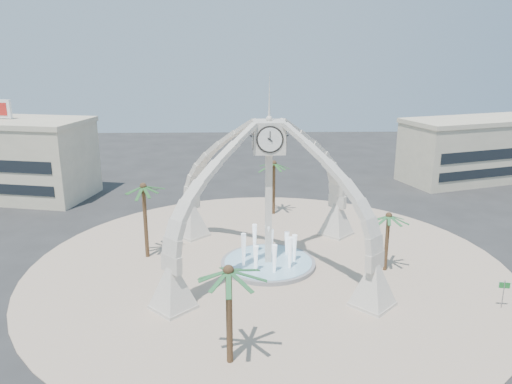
{
  "coord_description": "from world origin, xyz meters",
  "views": [
    {
      "loc": [
        -2.12,
        -38.83,
        17.74
      ],
      "look_at": [
        -0.97,
        2.0,
        5.95
      ],
      "focal_mm": 35.0,
      "sensor_mm": 36.0,
      "label": 1
    }
  ],
  "objects_px": {
    "fountain": "(268,263)",
    "palm_east": "(389,216)",
    "palm_west": "(143,188)",
    "street_sign": "(504,289)",
    "clock_tower": "(269,192)",
    "palm_north": "(274,164)",
    "palm_south": "(229,272)"
  },
  "relations": [
    {
      "from": "clock_tower",
      "to": "street_sign",
      "type": "relative_size",
      "value": 8.3
    },
    {
      "from": "street_sign",
      "to": "palm_east",
      "type": "bearing_deg",
      "value": 146.08
    },
    {
      "from": "palm_west",
      "to": "palm_north",
      "type": "height_order",
      "value": "palm_west"
    },
    {
      "from": "palm_west",
      "to": "palm_north",
      "type": "bearing_deg",
      "value": 44.26
    },
    {
      "from": "palm_east",
      "to": "palm_south",
      "type": "height_order",
      "value": "palm_south"
    },
    {
      "from": "palm_north",
      "to": "palm_south",
      "type": "bearing_deg",
      "value": -98.86
    },
    {
      "from": "palm_north",
      "to": "palm_south",
      "type": "height_order",
      "value": "palm_south"
    },
    {
      "from": "palm_east",
      "to": "palm_west",
      "type": "bearing_deg",
      "value": 170.61
    },
    {
      "from": "palm_north",
      "to": "street_sign",
      "type": "bearing_deg",
      "value": -55.21
    },
    {
      "from": "clock_tower",
      "to": "palm_west",
      "type": "bearing_deg",
      "value": 168.52
    },
    {
      "from": "fountain",
      "to": "street_sign",
      "type": "xyz_separation_m",
      "value": [
        16.14,
        -7.68,
        1.26
      ]
    },
    {
      "from": "fountain",
      "to": "palm_west",
      "type": "xyz_separation_m",
      "value": [
        -10.55,
        2.14,
        6.08
      ]
    },
    {
      "from": "clock_tower",
      "to": "palm_east",
      "type": "distance_m",
      "value": 9.86
    },
    {
      "from": "street_sign",
      "to": "clock_tower",
      "type": "bearing_deg",
      "value": 165.52
    },
    {
      "from": "fountain",
      "to": "palm_west",
      "type": "bearing_deg",
      "value": 168.52
    },
    {
      "from": "palm_east",
      "to": "palm_west",
      "type": "relative_size",
      "value": 0.76
    },
    {
      "from": "fountain",
      "to": "palm_east",
      "type": "xyz_separation_m",
      "value": [
        9.63,
        -1.19,
        4.45
      ]
    },
    {
      "from": "fountain",
      "to": "clock_tower",
      "type": "bearing_deg",
      "value": -90.0
    },
    {
      "from": "palm_west",
      "to": "palm_south",
      "type": "xyz_separation_m",
      "value": [
        7.61,
        -15.58,
        -0.57
      ]
    },
    {
      "from": "street_sign",
      "to": "fountain",
      "type": "bearing_deg",
      "value": 165.52
    },
    {
      "from": "fountain",
      "to": "palm_south",
      "type": "height_order",
      "value": "palm_south"
    },
    {
      "from": "fountain",
      "to": "palm_east",
      "type": "relative_size",
      "value": 1.47
    },
    {
      "from": "clock_tower",
      "to": "palm_south",
      "type": "xyz_separation_m",
      "value": [
        -2.94,
        -13.44,
        -0.7
      ]
    },
    {
      "from": "clock_tower",
      "to": "palm_south",
      "type": "distance_m",
      "value": 13.78
    },
    {
      "from": "palm_west",
      "to": "street_sign",
      "type": "bearing_deg",
      "value": -20.21
    },
    {
      "from": "palm_west",
      "to": "fountain",
      "type": "bearing_deg",
      "value": -11.48
    },
    {
      "from": "palm_north",
      "to": "street_sign",
      "type": "relative_size",
      "value": 3.0
    },
    {
      "from": "palm_east",
      "to": "palm_south",
      "type": "distance_m",
      "value": 17.58
    },
    {
      "from": "palm_west",
      "to": "street_sign",
      "type": "relative_size",
      "value": 3.32
    },
    {
      "from": "clock_tower",
      "to": "palm_west",
      "type": "distance_m",
      "value": 10.77
    },
    {
      "from": "palm_east",
      "to": "palm_north",
      "type": "height_order",
      "value": "palm_north"
    },
    {
      "from": "clock_tower",
      "to": "street_sign",
      "type": "height_order",
      "value": "clock_tower"
    }
  ]
}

